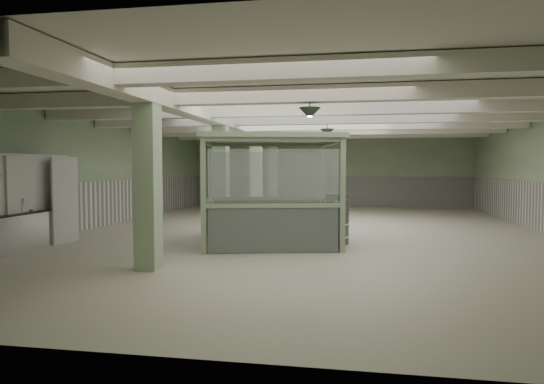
# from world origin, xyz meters

# --- Properties ---
(floor) EXTENTS (20.00, 20.00, 0.00)m
(floor) POSITION_xyz_m (0.00, 0.00, 0.00)
(floor) COLOR beige
(floor) RESTS_ON ground
(ceiling) EXTENTS (14.00, 20.00, 0.02)m
(ceiling) POSITION_xyz_m (0.00, 0.00, 3.60)
(ceiling) COLOR beige
(ceiling) RESTS_ON wall_back
(wall_back) EXTENTS (14.00, 0.02, 3.60)m
(wall_back) POSITION_xyz_m (0.00, 10.00, 1.80)
(wall_back) COLOR #A7BD97
(wall_back) RESTS_ON floor
(wall_front) EXTENTS (14.00, 0.02, 3.60)m
(wall_front) POSITION_xyz_m (0.00, -10.00, 1.80)
(wall_front) COLOR #A7BD97
(wall_front) RESTS_ON floor
(wall_left) EXTENTS (0.02, 20.00, 3.60)m
(wall_left) POSITION_xyz_m (-7.00, 0.00, 1.80)
(wall_left) COLOR #A7BD97
(wall_left) RESTS_ON floor
(wainscot_left) EXTENTS (0.05, 19.90, 1.50)m
(wainscot_left) POSITION_xyz_m (-6.97, 0.00, 0.75)
(wainscot_left) COLOR white
(wainscot_left) RESTS_ON floor
(wainscot_back) EXTENTS (13.90, 0.05, 1.50)m
(wainscot_back) POSITION_xyz_m (0.00, 9.97, 0.75)
(wainscot_back) COLOR white
(wainscot_back) RESTS_ON floor
(girder) EXTENTS (0.45, 19.90, 0.40)m
(girder) POSITION_xyz_m (-2.50, 0.00, 3.38)
(girder) COLOR silver
(girder) RESTS_ON ceiling
(beam_a) EXTENTS (13.90, 0.35, 0.32)m
(beam_a) POSITION_xyz_m (0.00, -7.50, 3.42)
(beam_a) COLOR silver
(beam_a) RESTS_ON ceiling
(beam_b) EXTENTS (13.90, 0.35, 0.32)m
(beam_b) POSITION_xyz_m (0.00, -5.00, 3.42)
(beam_b) COLOR silver
(beam_b) RESTS_ON ceiling
(beam_c) EXTENTS (13.90, 0.35, 0.32)m
(beam_c) POSITION_xyz_m (0.00, -2.50, 3.42)
(beam_c) COLOR silver
(beam_c) RESTS_ON ceiling
(beam_d) EXTENTS (13.90, 0.35, 0.32)m
(beam_d) POSITION_xyz_m (0.00, 0.00, 3.42)
(beam_d) COLOR silver
(beam_d) RESTS_ON ceiling
(beam_e) EXTENTS (13.90, 0.35, 0.32)m
(beam_e) POSITION_xyz_m (0.00, 2.50, 3.42)
(beam_e) COLOR silver
(beam_e) RESTS_ON ceiling
(beam_f) EXTENTS (13.90, 0.35, 0.32)m
(beam_f) POSITION_xyz_m (0.00, 5.00, 3.42)
(beam_f) COLOR silver
(beam_f) RESTS_ON ceiling
(beam_g) EXTENTS (13.90, 0.35, 0.32)m
(beam_g) POSITION_xyz_m (0.00, 7.50, 3.42)
(beam_g) COLOR silver
(beam_g) RESTS_ON ceiling
(column_a) EXTENTS (0.42, 0.42, 3.60)m
(column_a) POSITION_xyz_m (-2.50, -6.00, 1.80)
(column_a) COLOR #ACC6A0
(column_a) RESTS_ON floor
(column_b) EXTENTS (0.42, 0.42, 3.60)m
(column_b) POSITION_xyz_m (-2.50, -1.00, 1.80)
(column_b) COLOR #ACC6A0
(column_b) RESTS_ON floor
(column_c) EXTENTS (0.42, 0.42, 3.60)m
(column_c) POSITION_xyz_m (-2.50, 4.00, 1.80)
(column_c) COLOR #ACC6A0
(column_c) RESTS_ON floor
(column_d) EXTENTS (0.42, 0.42, 3.60)m
(column_d) POSITION_xyz_m (-2.50, 8.00, 1.80)
(column_d) COLOR #ACC6A0
(column_d) RESTS_ON floor
(pendant_front) EXTENTS (0.44, 0.44, 0.22)m
(pendant_front) POSITION_xyz_m (0.50, -5.00, 3.05)
(pendant_front) COLOR #2D3C2D
(pendant_front) RESTS_ON ceiling
(pendant_mid) EXTENTS (0.44, 0.44, 0.22)m
(pendant_mid) POSITION_xyz_m (0.50, 0.50, 3.05)
(pendant_mid) COLOR #2D3C2D
(pendant_mid) RESTS_ON ceiling
(pendant_back) EXTENTS (0.44, 0.44, 0.22)m
(pendant_back) POSITION_xyz_m (0.50, 5.50, 3.05)
(pendant_back) COLOR #2D3C2D
(pendant_back) RESTS_ON ceiling
(pitcher_far) EXTENTS (0.18, 0.20, 0.25)m
(pitcher_far) POSITION_xyz_m (-6.58, -3.35, 1.03)
(pitcher_far) COLOR silver
(pitcher_far) RESTS_ON prep_counter
(veg_colander) EXTENTS (0.44, 0.44, 0.19)m
(veg_colander) POSITION_xyz_m (-6.46, -4.31, 1.00)
(veg_colander) COLOR #3C3C41
(veg_colander) RESTS_ON prep_counter
(walkin_cooler) EXTENTS (0.88, 2.60, 2.38)m
(walkin_cooler) POSITION_xyz_m (-6.62, -4.00, 1.19)
(walkin_cooler) COLOR silver
(walkin_cooler) RESTS_ON floor
(guard_booth) EXTENTS (4.04, 3.65, 2.77)m
(guard_booth) POSITION_xyz_m (-0.75, -2.55, 1.85)
(guard_booth) COLOR #92A685
(guard_booth) RESTS_ON floor
(filing_cabinet) EXTENTS (0.58, 0.70, 1.31)m
(filing_cabinet) POSITION_xyz_m (0.95, -2.43, 0.66)
(filing_cabinet) COLOR #505143
(filing_cabinet) RESTS_ON floor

